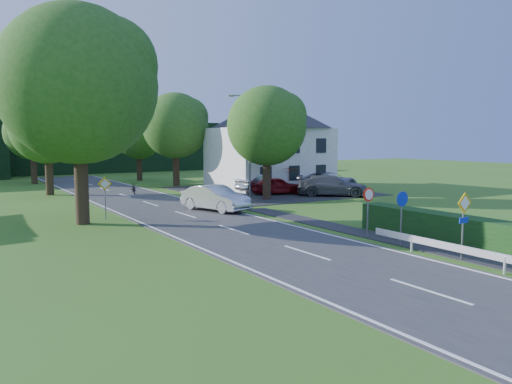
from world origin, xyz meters
TOP-DOWN VIEW (x-y plane):
  - road at (0.00, 20.00)m, footprint 7.00×80.00m
  - parking_pad at (12.00, 33.00)m, footprint 14.00×16.00m
  - line_edge_left at (-3.25, 20.00)m, footprint 0.12×80.00m
  - line_edge_right at (3.25, 20.00)m, footprint 0.12×80.00m
  - line_centre at (0.00, 20.00)m, footprint 0.12×80.00m
  - tree_main at (-6.00, 24.00)m, footprint 9.40×9.40m
  - tree_left_far at (-5.00, 40.00)m, footprint 7.00×7.00m
  - tree_right_far at (7.00, 42.00)m, footprint 7.40×7.40m
  - tree_left_back at (-4.50, 52.00)m, footprint 6.60×6.60m
  - tree_right_back at (6.00, 50.00)m, footprint 6.20×6.20m
  - tree_right_mid at (8.50, 28.00)m, footprint 7.00×7.00m
  - treeline_right at (8.00, 66.00)m, footprint 30.00×5.00m
  - house_white at (14.00, 36.00)m, footprint 10.60×8.40m
  - streetlight at (8.06, 30.00)m, footprint 2.03×0.18m
  - sign_priority_right at (4.30, 7.98)m, footprint 0.78×0.09m
  - sign_roundabout at (4.30, 10.98)m, footprint 0.64×0.08m
  - sign_speed_limit at (4.30, 12.97)m, footprint 0.64×0.11m
  - sign_priority_left at (-4.50, 24.98)m, footprint 0.78×0.09m
  - moving_car at (2.32, 24.51)m, footprint 3.09×5.19m
  - motorcycle at (1.01, 36.81)m, footprint 1.02×1.95m
  - parked_car_red at (11.04, 30.36)m, footprint 4.44×2.65m
  - parked_car_silver_a at (11.09, 32.85)m, footprint 5.01×2.64m
  - parked_car_grey at (14.19, 27.01)m, footprint 5.80×5.43m
  - parked_car_silver_b at (17.43, 31.32)m, footprint 5.72×2.81m
  - parasol at (13.13, 31.65)m, footprint 3.08×3.11m

SIDE VIEW (x-z plane):
  - road at x=0.00m, z-range 0.00..0.04m
  - parking_pad at x=12.00m, z-range 0.00..0.04m
  - line_edge_left at x=-3.25m, z-range 0.04..0.05m
  - line_edge_right at x=3.25m, z-range 0.04..0.05m
  - line_centre at x=0.00m, z-range 0.04..0.05m
  - motorcycle at x=1.01m, z-range 0.04..1.02m
  - parked_car_red at x=11.04m, z-range 0.04..1.46m
  - parked_car_silver_b at x=17.43m, z-range 0.04..1.60m
  - parked_car_silver_a at x=11.09m, z-range 0.04..1.61m
  - moving_car at x=2.32m, z-range 0.04..1.66m
  - parked_car_grey at x=14.19m, z-range 0.04..1.68m
  - parasol at x=13.13m, z-range 0.04..2.18m
  - sign_roundabout at x=4.30m, z-range 0.49..2.86m
  - sign_priority_left at x=-4.50m, z-range 0.50..2.94m
  - sign_speed_limit at x=4.30m, z-range 0.58..2.95m
  - sign_priority_right at x=4.30m, z-range 0.50..3.09m
  - treeline_right at x=8.00m, z-range 0.00..7.00m
  - tree_right_back at x=6.00m, z-range 0.00..7.56m
  - tree_left_back at x=-4.50m, z-range 0.00..8.07m
  - tree_left_far at x=-5.00m, z-range 0.00..8.58m
  - tree_right_mid at x=8.50m, z-range 0.00..8.58m
  - house_white at x=14.00m, z-range 0.11..8.71m
  - streetlight at x=8.06m, z-range 0.46..8.46m
  - tree_right_far at x=7.00m, z-range 0.00..9.09m
  - tree_main at x=-6.00m, z-range 0.00..11.64m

